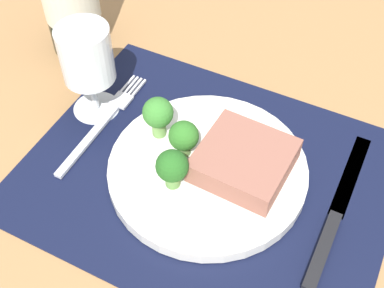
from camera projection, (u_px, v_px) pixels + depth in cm
name	position (u px, v px, depth cm)	size (l,w,h in cm)	color
ground_plane	(207.00, 183.00, 61.92)	(140.00, 110.00, 3.00)	#996D42
placemat	(207.00, 175.00, 60.67)	(42.69, 33.85, 0.30)	black
plate	(208.00, 170.00, 59.94)	(23.48, 23.48, 1.60)	silver
steak	(244.00, 160.00, 57.94)	(10.12, 9.89, 2.98)	#8C5647
broccoli_center	(184.00, 137.00, 58.55)	(3.58, 3.58, 4.74)	#6B994C
broccoli_back_left	(172.00, 167.00, 55.27)	(3.68, 3.68, 5.17)	#5B8942
broccoli_near_fork	(158.00, 114.00, 59.94)	(3.73, 3.73, 5.61)	#6B994C
fork	(103.00, 122.00, 65.71)	(2.40, 19.20, 0.50)	silver
knife	(334.00, 218.00, 56.18)	(1.80, 23.00, 0.80)	black
wine_glass	(87.00, 60.00, 61.56)	(6.51, 6.51, 12.89)	silver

